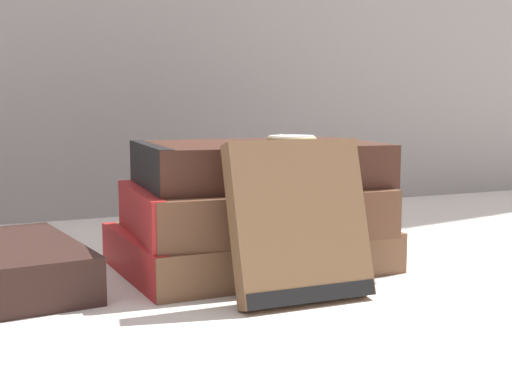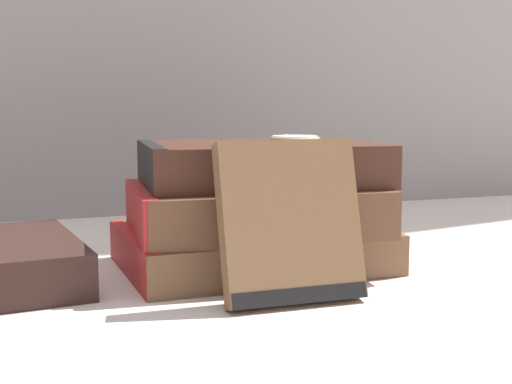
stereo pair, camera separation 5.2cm
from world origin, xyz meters
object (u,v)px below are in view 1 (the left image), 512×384
object	(u,v)px
reading_glasses	(158,240)
book_flat_middle	(245,208)
book_flat_bottom	(243,248)
pocket_watch	(291,139)
book_flat_top	(253,164)
book_leaning_front	(300,228)

from	to	relation	value
reading_glasses	book_flat_middle	bearing A→B (deg)	-60.95
book_flat_bottom	pocket_watch	world-z (taller)	pocket_watch
book_flat_bottom	book_flat_top	bearing A→B (deg)	-35.96
book_flat_top	pocket_watch	distance (m)	0.04
book_flat_bottom	reading_glasses	size ratio (longest dim) A/B	2.20
book_flat_bottom	book_leaning_front	size ratio (longest dim) A/B	1.91
book_flat_bottom	book_flat_middle	bearing A→B (deg)	-106.25
book_flat_middle	book_leaning_front	distance (m)	0.11
reading_glasses	book_flat_top	bearing A→B (deg)	-56.59
book_leaning_front	book_flat_middle	bearing A→B (deg)	89.98
book_flat_middle	book_flat_top	distance (m)	0.04
pocket_watch	book_flat_top	bearing A→B (deg)	172.66
book_flat_bottom	book_leaning_front	bearing A→B (deg)	-93.00
pocket_watch	reading_glasses	bearing A→B (deg)	118.77
pocket_watch	book_leaning_front	bearing A→B (deg)	-113.44
book_flat_top	book_leaning_front	bearing A→B (deg)	-90.67
book_leaning_front	reading_glasses	distance (m)	0.27
reading_glasses	book_flat_bottom	bearing A→B (deg)	-58.87
book_flat_bottom	book_leaning_front	world-z (taller)	book_leaning_front
book_flat_bottom	reading_glasses	bearing A→B (deg)	103.87
book_flat_bottom	reading_glasses	world-z (taller)	book_flat_bottom
book_flat_bottom	pocket_watch	size ratio (longest dim) A/B	4.78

